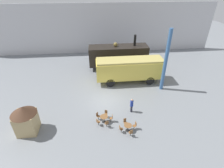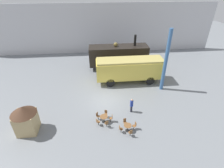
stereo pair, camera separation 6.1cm
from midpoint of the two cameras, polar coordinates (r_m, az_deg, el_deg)
name	(u,v)px [view 1 (the left image)]	position (r m, az deg, el deg)	size (l,w,h in m)	color
ground_plane	(105,100)	(21.45, -2.44, -5.18)	(80.00, 80.00, 0.00)	gray
backdrop_wall	(99,29)	(34.00, -4.48, 17.48)	(44.00, 0.15, 9.00)	silver
steam_locomotive	(118,55)	(28.26, 2.00, 9.45)	(9.26, 2.61, 5.29)	black
passenger_coach_vintage	(129,68)	(24.27, 5.65, 5.14)	(9.15, 2.61, 3.40)	#E0C64C
cafe_table_near	(128,127)	(17.40, 5.10, -13.69)	(0.75, 0.75, 0.72)	black
cafe_table_mid	(104,118)	(18.19, -2.73, -10.95)	(0.81, 0.81, 0.74)	black
cafe_chair_0	(121,129)	(17.22, 2.72, -14.33)	(0.38, 0.36, 0.87)	black
cafe_chair_1	(131,132)	(16.95, 6.06, -15.46)	(0.36, 0.38, 0.87)	black
cafe_chair_2	(135,125)	(17.65, 7.41, -13.18)	(0.38, 0.36, 0.87)	black
cafe_chair_3	(125,122)	(17.90, 4.20, -12.14)	(0.36, 0.38, 0.87)	black
cafe_chair_4	(112,118)	(18.26, -0.24, -10.96)	(0.36, 0.36, 0.87)	black
cafe_chair_5	(106,113)	(18.78, -2.09, -9.52)	(0.37, 0.39, 0.87)	black
cafe_chair_6	(98,116)	(18.57, -4.77, -10.22)	(0.40, 0.40, 0.87)	black
cafe_chair_7	(98,122)	(17.90, -4.72, -12.19)	(0.40, 0.40, 0.87)	black
cafe_chair_8	(107,123)	(17.70, -1.82, -12.68)	(0.37, 0.39, 0.87)	black
visitor_person	(132,105)	(19.26, 6.35, -6.79)	(0.34, 0.34, 1.75)	#262633
ticket_kiosk	(25,118)	(18.39, -26.56, -9.94)	(2.34, 2.34, 3.00)	tan
support_pillar	(166,61)	(22.50, 17.04, 7.09)	(0.44, 0.44, 8.00)	#386093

